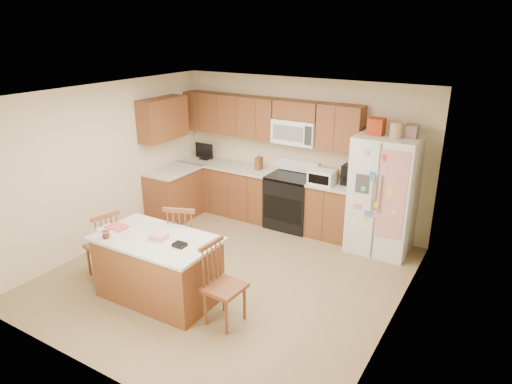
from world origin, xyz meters
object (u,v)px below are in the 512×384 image
Objects in this scene: island at (158,267)px; windsor_chair_right at (223,286)px; stove at (291,200)px; refrigerator at (384,193)px; windsor_chair_back at (185,242)px; windsor_chair_left at (104,246)px.

island is 1.58× the size of windsor_chair_right.
stove reaches higher than island.
refrigerator is at bearing 54.00° from island.
stove is 2.87m from island.
island is 0.62m from windsor_chair_back.
windsor_chair_left is at bearing -116.96° from stove.
windsor_chair_right is at bearing -0.22° from island.
windsor_chair_left is (-1.43, -2.82, -0.02)m from stove.
stove is 1.06× the size of windsor_chair_back.
windsor_chair_right reaches higher than windsor_chair_left.
stove is 1.13× the size of windsor_chair_right.
refrigerator is 4.10m from windsor_chair_left.
windsor_chair_right is at bearing -110.17° from refrigerator.
refrigerator is at bearing 69.83° from windsor_chair_right.
refrigerator is 2.10× the size of windsor_chair_left.
stove is 1.63m from refrigerator.
stove is 0.71× the size of island.
windsor_chair_left is 0.91× the size of windsor_chair_back.
island is 0.99m from windsor_chair_left.
refrigerator is 3.46m from island.
windsor_chair_left is at bearing -147.60° from windsor_chair_back.
refrigerator reaches higher than windsor_chair_back.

